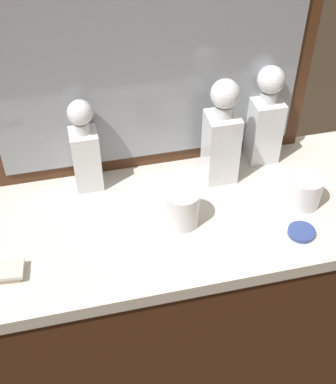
{
  "coord_description": "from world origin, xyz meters",
  "views": [
    {
      "loc": [
        -0.21,
        -0.91,
        1.76
      ],
      "look_at": [
        0.0,
        0.0,
        0.9
      ],
      "focal_mm": 48.97,
      "sensor_mm": 36.0,
      "label": 1
    }
  ],
  "objects": [
    {
      "name": "ground_plane",
      "position": [
        0.0,
        0.0,
        0.0
      ],
      "size": [
        6.0,
        6.0,
        0.0
      ],
      "primitive_type": "plane",
      "color": "#2D2319"
    },
    {
      "name": "dresser",
      "position": [
        0.0,
        0.0,
        0.41
      ],
      "size": [
        1.22,
        0.47,
        0.82
      ],
      "color": "#472816",
      "rests_on": "ground_plane"
    },
    {
      "name": "dresser_mirror",
      "position": [
        0.0,
        0.22,
        1.13
      ],
      "size": [
        0.86,
        0.03,
        0.61
      ],
      "color": "#472816",
      "rests_on": "dresser"
    },
    {
      "name": "crystal_decanter_left",
      "position": [
        0.17,
        0.12,
        0.94
      ],
      "size": [
        0.08,
        0.08,
        0.3
      ],
      "color": "white",
      "rests_on": "dresser"
    },
    {
      "name": "crystal_decanter_far_right",
      "position": [
        -0.18,
        0.16,
        0.93
      ],
      "size": [
        0.07,
        0.07,
        0.26
      ],
      "color": "white",
      "rests_on": "dresser"
    },
    {
      "name": "crystal_decanter_front",
      "position": [
        0.31,
        0.17,
        0.94
      ],
      "size": [
        0.08,
        0.08,
        0.29
      ],
      "color": "white",
      "rests_on": "dresser"
    },
    {
      "name": "crystal_tumbler_left",
      "position": [
        0.03,
        -0.03,
        0.86
      ],
      "size": [
        0.09,
        0.09,
        0.1
      ],
      "color": "white",
      "rests_on": "dresser"
    },
    {
      "name": "crystal_tumbler_center",
      "position": [
        0.35,
        -0.03,
        0.86
      ],
      "size": [
        0.08,
        0.08,
        0.08
      ],
      "color": "white",
      "rests_on": "dresser"
    },
    {
      "name": "porcelain_dish",
      "position": [
        0.3,
        -0.14,
        0.83
      ],
      "size": [
        0.07,
        0.07,
        0.01
      ],
      "color": "#33478C",
      "rests_on": "dresser"
    }
  ]
}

